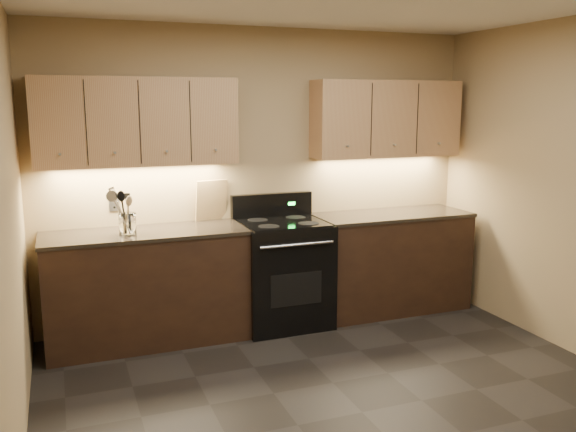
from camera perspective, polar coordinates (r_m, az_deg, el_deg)
name	(u,v)px	position (r m, az deg, el deg)	size (l,w,h in m)	color
floor	(362,412)	(4.13, 6.95, -17.77)	(4.00, 4.00, 0.00)	black
wall_back	(262,176)	(5.51, -2.46, 3.79)	(4.00, 0.04, 2.60)	#9C825B
wall_left	(2,239)	(3.27, -25.21, -1.99)	(0.04, 4.00, 2.60)	#9C825B
counter_left	(147,287)	(5.16, -13.06, -6.46)	(1.62, 0.62, 0.93)	black
counter_right	(390,261)	(5.89, 9.54, -4.19)	(1.46, 0.62, 0.93)	black
stove	(283,272)	(5.41, -0.51, -5.23)	(0.76, 0.68, 1.14)	black
upper_cab_left	(137,122)	(5.09, -13.93, 8.56)	(1.60, 0.30, 0.70)	tan
upper_cab_right	(386,119)	(5.82, 9.20, 8.96)	(1.44, 0.30, 0.70)	tan
outlet_plate	(114,204)	(5.27, -15.95, 1.09)	(0.09, 0.01, 0.12)	#B2B5BA
utensil_crock	(128,224)	(4.96, -14.79, -0.75)	(0.17, 0.17, 0.17)	white
cutting_board	(211,200)	(5.37, -7.19, 1.48)	(0.29, 0.02, 0.36)	tan
wooden_spoon	(124,215)	(4.95, -15.10, 0.13)	(0.06, 0.06, 0.28)	tan
black_spoon	(126,210)	(4.97, -14.95, 0.52)	(0.06, 0.06, 0.34)	black
black_turner	(129,212)	(4.93, -14.70, 0.35)	(0.08, 0.08, 0.32)	black
steel_spatula	(129,207)	(4.95, -14.67, 0.78)	(0.08, 0.08, 0.39)	silver
steel_skimmer	(129,211)	(4.93, -14.62, 0.48)	(0.09, 0.09, 0.34)	silver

